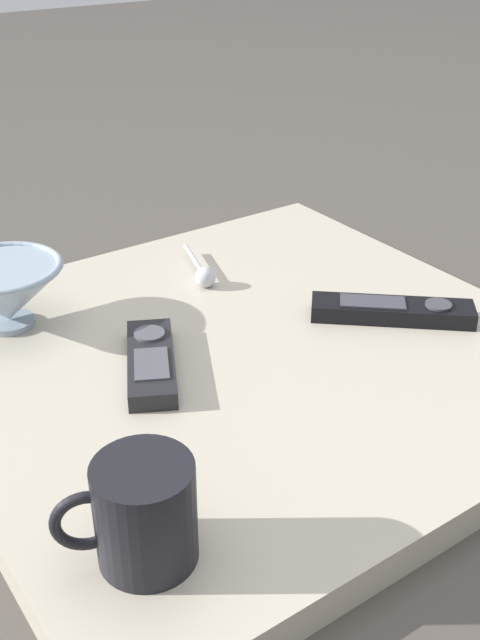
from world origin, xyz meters
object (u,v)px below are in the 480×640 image
cereal_bowl (5,292)px  tv_remote_near (392,311)px  teaspoon (204,274)px  tv_remote_far (151,362)px  coffee_mug (143,513)px

cereal_bowl → tv_remote_near: cereal_bowl is taller
cereal_bowl → teaspoon: size_ratio=1.23×
tv_remote_far → coffee_mug: bearing=-120.0°
cereal_bowl → teaspoon: bearing=-9.0°
coffee_mug → teaspoon: coffee_mug is taller
cereal_bowl → tv_remote_near: (0.38, -0.25, -0.03)m
tv_remote_far → teaspoon: bearing=42.0°
tv_remote_far → cereal_bowl: bearing=116.5°
coffee_mug → cereal_bowl: bearing=84.1°
coffee_mug → teaspoon: size_ratio=0.93×
cereal_bowl → teaspoon: 0.25m
coffee_mug → tv_remote_far: coffee_mug is taller
teaspoon → tv_remote_near: 0.25m
coffee_mug → tv_remote_far: (0.13, 0.23, -0.03)m
teaspoon → tv_remote_near: teaspoon is taller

